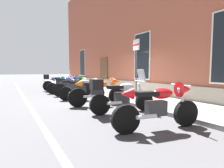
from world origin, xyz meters
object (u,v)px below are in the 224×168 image
(motorcycle_blue_sport, at_px, (66,84))
(barrel_planter, at_px, (81,82))
(motorcycle_silver_touring, at_px, (120,95))
(motorcycle_red_sport, at_px, (162,104))
(motorcycle_black_naked, at_px, (73,87))
(motorcycle_grey_naked, at_px, (83,89))
(parking_sign, at_px, (136,60))
(motorcycle_green_touring, at_px, (58,82))
(motorcycle_orange_sport, at_px, (100,90))

(motorcycle_blue_sport, distance_m, barrel_planter, 2.33)
(motorcycle_silver_touring, height_order, motorcycle_red_sport, motorcycle_silver_touring)
(motorcycle_blue_sport, height_order, motorcycle_black_naked, motorcycle_blue_sport)
(motorcycle_black_naked, bearing_deg, motorcycle_grey_naked, -2.60)
(motorcycle_grey_naked, distance_m, barrel_planter, 4.71)
(motorcycle_black_naked, height_order, parking_sign, parking_sign)
(motorcycle_grey_naked, xyz_separation_m, motorcycle_red_sport, (4.46, 0.03, 0.09))
(motorcycle_black_naked, bearing_deg, parking_sign, 30.09)
(motorcycle_red_sport, bearing_deg, barrel_planter, 169.58)
(parking_sign, xyz_separation_m, barrel_planter, (-5.95, -0.11, -1.25))
(motorcycle_silver_touring, height_order, parking_sign, parking_sign)
(motorcycle_black_naked, bearing_deg, motorcycle_silver_touring, 0.11)
(motorcycle_black_naked, distance_m, parking_sign, 3.64)
(motorcycle_green_touring, distance_m, motorcycle_grey_naked, 4.26)
(motorcycle_red_sport, relative_size, barrel_planter, 2.35)
(motorcycle_blue_sport, xyz_separation_m, motorcycle_orange_sport, (4.15, 0.03, 0.00))
(motorcycle_green_touring, xyz_separation_m, barrel_planter, (-0.14, 1.65, -0.08))
(motorcycle_green_touring, xyz_separation_m, motorcycle_black_naked, (2.85, 0.05, -0.09))
(motorcycle_grey_naked, xyz_separation_m, parking_sign, (1.55, 1.78, 1.26))
(motorcycle_red_sport, height_order, parking_sign, parking_sign)
(motorcycle_black_naked, relative_size, motorcycle_orange_sport, 0.92)
(motorcycle_black_naked, height_order, motorcycle_silver_touring, motorcycle_silver_touring)
(motorcycle_grey_naked, relative_size, motorcycle_orange_sport, 0.89)
(motorcycle_red_sport, bearing_deg, motorcycle_blue_sport, 179.62)
(motorcycle_silver_touring, bearing_deg, motorcycle_blue_sport, 179.92)
(barrel_planter, bearing_deg, motorcycle_green_touring, -85.14)
(motorcycle_green_touring, height_order, motorcycle_grey_naked, motorcycle_green_touring)
(motorcycle_orange_sport, bearing_deg, parking_sign, 87.10)
(motorcycle_black_naked, height_order, motorcycle_grey_naked, motorcycle_grey_naked)
(motorcycle_blue_sport, height_order, parking_sign, parking_sign)
(parking_sign, bearing_deg, motorcycle_grey_naked, -131.01)
(motorcycle_grey_naked, height_order, motorcycle_red_sport, motorcycle_red_sport)
(motorcycle_orange_sport, height_order, parking_sign, parking_sign)
(motorcycle_black_naked, bearing_deg, motorcycle_green_touring, -179.08)
(motorcycle_silver_touring, bearing_deg, motorcycle_red_sport, -1.34)
(motorcycle_black_naked, xyz_separation_m, motorcycle_grey_naked, (1.41, -0.06, 0.00))
(motorcycle_green_touring, relative_size, motorcycle_black_naked, 1.07)
(motorcycle_silver_touring, height_order, barrel_planter, motorcycle_silver_touring)
(motorcycle_blue_sport, relative_size, motorcycle_grey_naked, 1.05)
(motorcycle_black_naked, xyz_separation_m, barrel_planter, (-2.99, 1.60, 0.01))
(motorcycle_blue_sport, xyz_separation_m, motorcycle_black_naked, (1.28, -0.02, -0.09))
(barrel_planter, bearing_deg, parking_sign, 1.10)
(motorcycle_silver_touring, distance_m, barrel_planter, 7.37)
(motorcycle_orange_sport, relative_size, barrel_planter, 2.43)
(motorcycle_black_naked, relative_size, motorcycle_silver_touring, 0.95)
(parking_sign, relative_size, barrel_planter, 2.79)
(motorcycle_silver_touring, relative_size, parking_sign, 0.84)
(motorcycle_blue_sport, bearing_deg, parking_sign, 21.83)
(motorcycle_black_naked, bearing_deg, motorcycle_orange_sport, 0.88)
(motorcycle_green_touring, height_order, motorcycle_blue_sport, motorcycle_green_touring)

